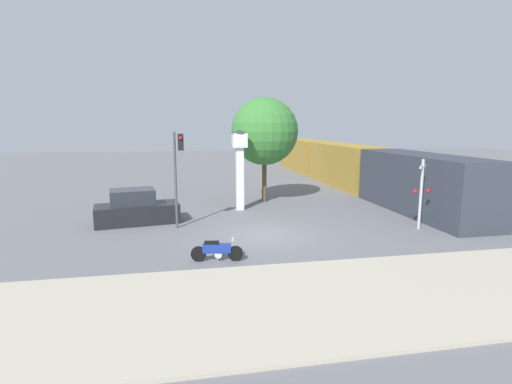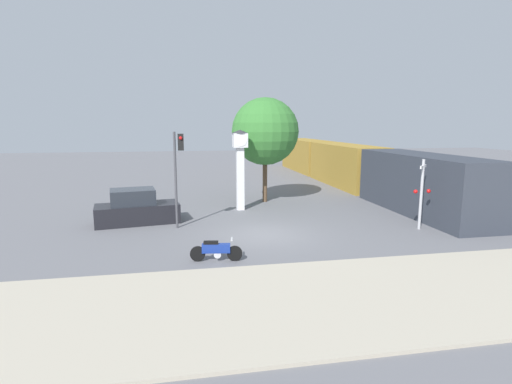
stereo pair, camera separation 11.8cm
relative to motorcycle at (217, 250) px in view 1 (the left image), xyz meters
name	(u,v)px [view 1 (the left image)]	position (x,y,z in m)	size (l,w,h in m)	color
ground_plane	(265,235)	(2.54, 3.20, -0.42)	(120.00, 120.00, 0.00)	slate
sidewalk_strip	(317,299)	(2.54, -4.00, -0.37)	(36.00, 6.00, 0.10)	#B2A893
motorcycle	(217,250)	(0.00, 0.00, 0.00)	(1.96, 0.49, 0.87)	black
clock_tower	(240,158)	(2.25, 8.91, 2.72)	(0.99, 0.99, 4.78)	white
freight_train	(345,165)	(12.46, 17.06, 1.28)	(2.80, 32.17, 3.40)	#333842
traffic_light	(178,163)	(-1.34, 5.25, 2.82)	(0.50, 0.35, 4.75)	#47474C
railroad_crossing_signal	(421,191)	(10.24, 2.81, 1.47)	(0.90, 0.82, 3.44)	#B7B7BC
street_tree	(264,132)	(4.22, 11.13, 4.20)	(4.36, 4.36, 6.81)	brown
parked_car	(136,209)	(-3.56, 6.65, 0.33)	(4.43, 2.45, 1.80)	black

